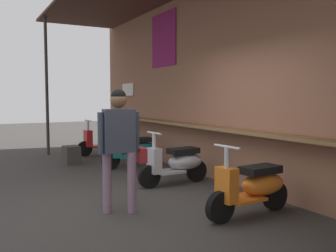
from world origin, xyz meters
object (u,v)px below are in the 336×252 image
Objects in this scene: shopper_with_handbag at (120,138)px; scooter_orange at (254,186)px; scooter_red at (105,140)px; scooter_teal at (135,150)px; scooter_silver at (178,163)px; merchandise_crate at (71,155)px.

scooter_orange is at bearing -117.11° from shopper_with_handbag.
shopper_with_handbag reaches higher than scooter_red.
scooter_teal and scooter_silver have the same top height.
scooter_teal and scooter_orange have the same top height.
scooter_orange is 5.15m from merchandise_crate.
scooter_orange is (2.02, -0.00, 0.00)m from scooter_silver.
scooter_red is 1.00× the size of scooter_teal.
scooter_teal is 3.95m from scooter_orange.
merchandise_crate is at bearing -45.58° from scooter_teal.
shopper_with_handbag is 4.15m from merchandise_crate.
merchandise_crate is (-2.99, -1.17, -0.18)m from scooter_silver.
merchandise_crate is (-1.07, -1.17, -0.18)m from scooter_teal.
merchandise_crate is (0.97, -1.17, -0.18)m from scooter_red.
scooter_teal is at bearing -94.54° from scooter_orange.
scooter_red is 3.36× the size of merchandise_crate.
scooter_orange is at bearing 13.09° from merchandise_crate.
scooter_orange is 3.36× the size of merchandise_crate.
shopper_with_handbag is (1.06, -1.51, 0.63)m from scooter_silver.
shopper_with_handbag is at bearing 60.13° from scooter_teal.
scooter_silver is 3.36× the size of merchandise_crate.
shopper_with_handbag reaches higher than scooter_teal.
scooter_red is 2.04m from scooter_teal.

